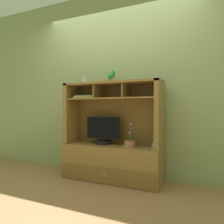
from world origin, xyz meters
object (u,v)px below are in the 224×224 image
media_console (112,150)px  potted_succulent (112,77)px  magazine_stack_left (87,97)px  potted_orchid (130,144)px  diffuser_bottle (84,80)px  tv_monitor (103,132)px  potted_fern (156,142)px

media_console → potted_succulent: bearing=-113.2°
media_console → potted_succulent: 1.02m
media_console → magazine_stack_left: 0.86m
media_console → potted_orchid: size_ratio=4.42×
magazine_stack_left → diffuser_bottle: bearing=-177.0°
potted_orchid → tv_monitor: bearing=174.5°
diffuser_bottle → magazine_stack_left: bearing=3.0°
potted_fern → potted_succulent: size_ratio=1.10×
magazine_stack_left → potted_fern: bearing=-1.7°
diffuser_bottle → potted_succulent: diffuser_bottle is taller
tv_monitor → diffuser_bottle: size_ratio=1.85×
potted_fern → tv_monitor: bearing=177.7°
potted_orchid → magazine_stack_left: size_ratio=0.87×
tv_monitor → potted_fern: 0.78m
media_console → potted_succulent: size_ratio=7.84×
tv_monitor → potted_orchid: bearing=-5.5°
media_console → potted_fern: media_console is taller
tv_monitor → potted_orchid: size_ratio=1.64×
potted_fern → potted_orchid: bearing=-178.5°
magazine_stack_left → diffuser_bottle: 0.25m
magazine_stack_left → potted_succulent: size_ratio=2.03×
potted_fern → diffuser_bottle: bearing=178.5°
tv_monitor → potted_fern: size_ratio=2.66×
potted_succulent → media_console: bearing=66.8°
tv_monitor → magazine_stack_left: (-0.27, -0.00, 0.51)m
media_console → potted_orchid: (0.28, -0.04, 0.11)m
media_console → potted_orchid: bearing=-8.6°
magazine_stack_left → potted_succulent: potted_succulent is taller
media_console → tv_monitor: media_console is taller
media_console → magazine_stack_left: (-0.41, -0.00, 0.75)m
magazine_stack_left → potted_succulent: 0.49m
potted_fern → magazine_stack_left: 1.20m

